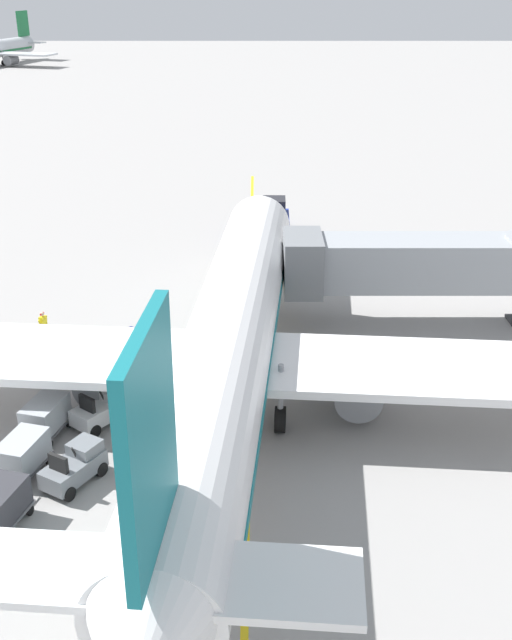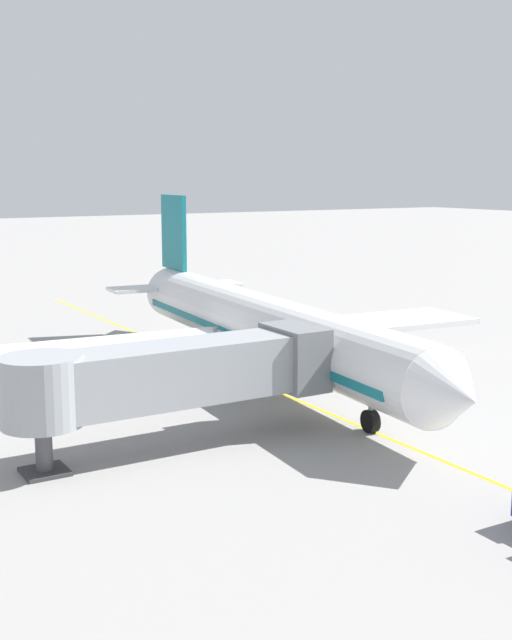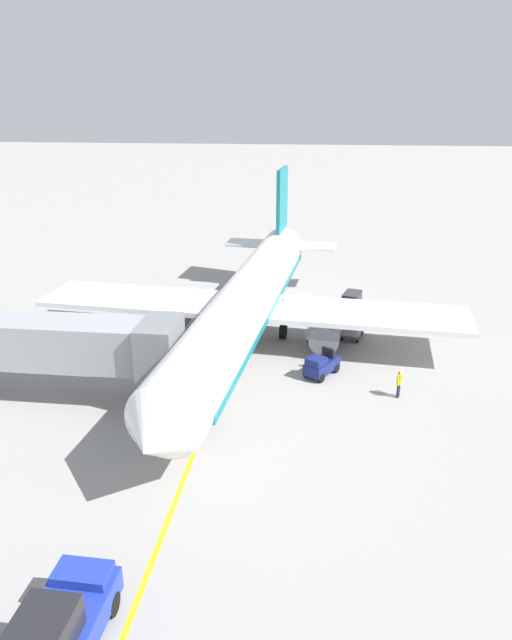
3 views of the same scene
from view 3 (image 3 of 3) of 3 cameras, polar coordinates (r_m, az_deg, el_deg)
ground_plane at (r=38.94m, az=-2.49°, el=-3.65°), size 400.00×400.00×0.00m
gate_lead_in_line at (r=38.94m, az=-2.49°, el=-3.64°), size 0.24×80.00×0.01m
parked_airliner at (r=39.58m, az=-0.92°, el=1.75°), size 30.33×37.35×10.63m
jet_bridge at (r=34.39m, az=-19.77°, el=-2.10°), size 14.94×3.50×4.98m
pushback_tractor at (r=20.90m, az=-18.75°, el=-26.66°), size 2.30×4.44×2.40m
baggage_tug_lead at (r=41.33m, az=6.65°, el=-1.21°), size 2.49×2.71×1.62m
baggage_tug_trailing at (r=45.20m, az=7.05°, el=0.74°), size 2.31×2.76×1.62m
baggage_tug_spare at (r=36.30m, az=6.45°, el=-4.44°), size 2.33×2.76×1.62m
baggage_cart_front at (r=42.21m, az=9.57°, el=-0.54°), size 1.83×2.98×1.58m
baggage_cart_second_in_train at (r=44.74m, az=9.66°, el=0.71°), size 1.83×2.98×1.58m
baggage_cart_third_in_train at (r=47.60m, az=9.45°, el=1.96°), size 1.83×2.98×1.58m
ground_crew_wing_walker at (r=34.44m, az=13.97°, el=-5.99°), size 0.36×0.71×1.69m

